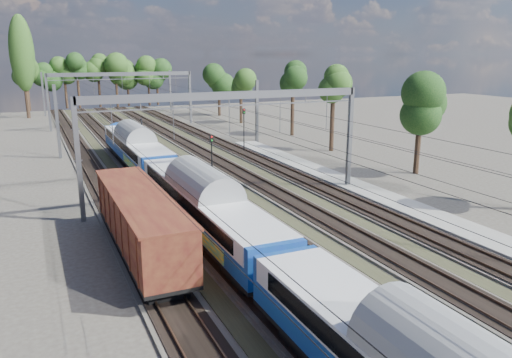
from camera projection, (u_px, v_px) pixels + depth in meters
name	position (u px, v px, depth m)	size (l,w,h in m)	color
track_bed	(180.00, 165.00, 54.19)	(21.00, 130.00, 0.34)	#47423A
platform	(431.00, 216.00, 36.91)	(3.00, 70.00, 0.30)	gray
catenary	(163.00, 101.00, 59.59)	(25.65, 130.00, 9.00)	slate
tree_belt	(139.00, 74.00, 98.13)	(39.79, 98.82, 11.95)	black
poplar	(22.00, 54.00, 92.33)	(4.40, 4.40, 19.04)	black
emu_train	(205.00, 199.00, 32.24)	(3.19, 67.43, 4.67)	black
freight_boxcar	(140.00, 220.00, 29.36)	(3.04, 14.68, 3.79)	black
worker	(142.00, 124.00, 81.11)	(0.64, 0.42, 1.74)	black
signal_near	(212.00, 156.00, 43.38)	(0.32, 0.29, 5.06)	black
signal_far	(244.00, 125.00, 61.23)	(0.35, 0.32, 5.41)	black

